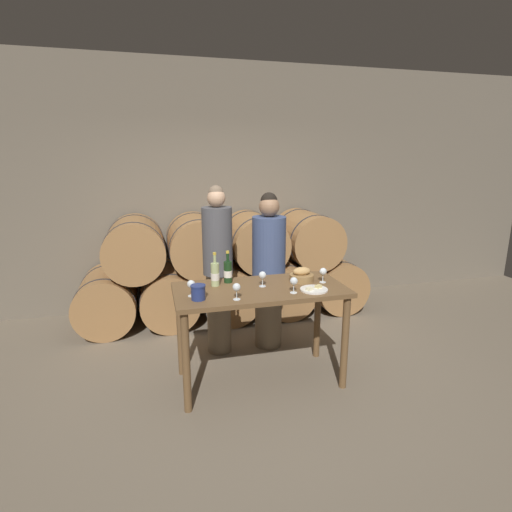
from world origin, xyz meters
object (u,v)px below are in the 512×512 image
wine_bottle_red (228,272)px  wine_glass_right (294,282)px  wine_glass_center (263,276)px  wine_bottle_white (215,274)px  wine_glass_far_right (323,272)px  bread_basket (302,276)px  cheese_plate (314,289)px  blue_crock (198,292)px  person_right (269,271)px  person_left (218,269)px  wine_glass_far_left (191,285)px  wine_glass_left (237,288)px  tasting_table (260,302)px

wine_bottle_red → wine_glass_right: wine_bottle_red is taller
wine_glass_center → wine_glass_right: bearing=-48.7°
wine_bottle_white → wine_glass_far_right: wine_bottle_white is taller
wine_glass_far_right → wine_glass_right: bearing=-149.7°
bread_basket → cheese_plate: bearing=-88.7°
wine_glass_center → blue_crock: bearing=-162.0°
bread_basket → blue_crock: bearing=-165.5°
wine_bottle_white → person_right: bearing=38.7°
person_left → bread_basket: person_left is taller
wine_bottle_red → wine_glass_far_right: 0.86m
wine_glass_far_left → wine_glass_far_right: bearing=3.4°
wine_bottle_red → person_right: bearing=41.0°
person_left → wine_glass_right: bearing=-60.7°
wine_glass_far_left → wine_glass_left: size_ratio=1.00×
person_left → wine_glass_center: bearing=-66.0°
wine_bottle_red → wine_bottle_white: wine_bottle_white is taller
person_right → wine_glass_center: size_ratio=12.13×
wine_glass_far_left → wine_glass_far_right: size_ratio=1.00×
wine_glass_far_left → wine_glass_right: 0.85m
wine_bottle_white → bread_basket: bearing=-4.7°
bread_basket → tasting_table: bearing=-167.7°
wine_bottle_red → blue_crock: (-0.31, -0.38, -0.03)m
bread_basket → wine_glass_left: size_ratio=1.61×
wine_bottle_white → wine_glass_right: 0.70m
wine_glass_far_left → cheese_plate: bearing=-6.6°
person_left → wine_glass_far_left: person_left is taller
wine_glass_left → wine_glass_center: 0.40m
blue_crock → cheese_plate: (0.98, -0.02, -0.06)m
wine_bottle_red → wine_glass_center: bearing=-35.7°
wine_bottle_red → wine_glass_center: size_ratio=2.14×
cheese_plate → wine_glass_far_right: (0.16, 0.19, 0.09)m
cheese_plate → blue_crock: bearing=178.6°
person_left → person_right: 0.54m
tasting_table → wine_glass_far_left: (-0.60, -0.07, 0.23)m
wine_glass_left → person_left: bearing=89.9°
wine_bottle_white → wine_glass_right: size_ratio=2.21×
cheese_plate → wine_glass_far_left: (-1.03, 0.12, 0.09)m
wine_bottle_red → wine_glass_far_right: size_ratio=2.14×
wine_bottle_white → wine_glass_left: 0.41m
wine_bottle_red → bread_basket: bearing=-11.3°
blue_crock → wine_glass_right: 0.79m
blue_crock → wine_glass_center: (0.58, 0.19, 0.03)m
cheese_plate → wine_glass_far_left: 1.04m
person_right → wine_glass_left: size_ratio=12.13×
cheese_plate → wine_glass_center: size_ratio=1.73×
wine_glass_left → bread_basket: bearing=26.1°
tasting_table → wine_glass_center: wine_glass_center is taller
person_right → wine_glass_right: size_ratio=12.13×
tasting_table → wine_glass_right: (0.23, -0.20, 0.23)m
person_right → wine_glass_left: 1.07m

